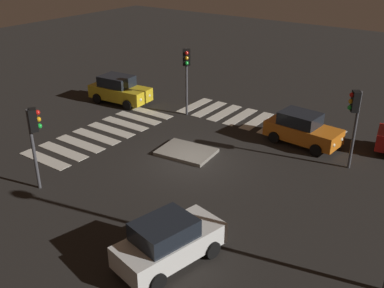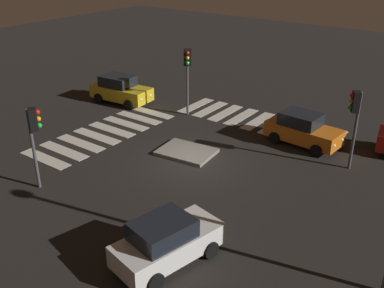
% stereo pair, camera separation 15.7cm
% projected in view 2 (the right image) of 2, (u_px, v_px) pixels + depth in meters
% --- Properties ---
extents(ground_plane, '(80.00, 80.00, 0.00)m').
position_uv_depth(ground_plane, '(192.00, 162.00, 21.84)').
color(ground_plane, black).
extents(traffic_island, '(2.94, 2.33, 0.18)m').
position_uv_depth(traffic_island, '(186.00, 152.00, 22.71)').
color(traffic_island, gray).
rests_on(traffic_island, ground).
extents(car_white, '(2.44, 4.09, 1.69)m').
position_uv_depth(car_white, '(167.00, 241.00, 14.84)').
color(car_white, silver).
rests_on(car_white, ground).
extents(car_yellow, '(4.24, 2.22, 1.80)m').
position_uv_depth(car_yellow, '(121.00, 90.00, 29.46)').
color(car_yellow, gold).
rests_on(car_yellow, ground).
extents(car_orange, '(4.06, 2.12, 1.72)m').
position_uv_depth(car_orange, '(303.00, 129.00, 23.45)').
color(car_orange, orange).
rests_on(car_orange, ground).
extents(traffic_light_east, '(0.54, 0.53, 4.14)m').
position_uv_depth(traffic_light_east, '(187.00, 66.00, 26.32)').
color(traffic_light_east, '#47474C').
rests_on(traffic_light_east, ground).
extents(traffic_light_south, '(0.53, 0.54, 3.83)m').
position_uv_depth(traffic_light_south, '(355.00, 111.00, 20.09)').
color(traffic_light_south, '#47474C').
rests_on(traffic_light_south, ground).
extents(traffic_light_north, '(0.54, 0.53, 3.67)m').
position_uv_depth(traffic_light_north, '(34.00, 129.00, 18.56)').
color(traffic_light_north, '#47474C').
rests_on(traffic_light_north, ground).
extents(crosswalk_near, '(9.90, 3.20, 0.02)m').
position_uv_depth(crosswalk_near, '(258.00, 121.00, 26.75)').
color(crosswalk_near, silver).
rests_on(crosswalk_near, ground).
extents(crosswalk_side, '(3.20, 8.75, 0.02)m').
position_uv_depth(crosswalk_side, '(104.00, 133.00, 25.13)').
color(crosswalk_side, silver).
rests_on(crosswalk_side, ground).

